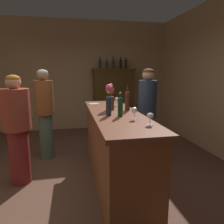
{
  "coord_description": "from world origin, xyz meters",
  "views": [
    {
      "loc": [
        -0.04,
        -2.76,
        1.6
      ],
      "look_at": [
        0.49,
        -0.09,
        1.08
      ],
      "focal_mm": 33.43,
      "sensor_mm": 36.0,
      "label": 1
    }
  ],
  "objects_px": {
    "display_bottle_left": "(100,63)",
    "patron_redhead": "(45,110)",
    "display_cabinet": "(113,98)",
    "wine_bottle_malbec": "(127,100)",
    "bartender": "(147,112)",
    "display_bottle_center": "(113,63)",
    "bar_counter": "(115,149)",
    "display_bottle_right": "(126,64)",
    "display_bottle_midleft": "(107,64)",
    "wine_glass_mid": "(117,100)",
    "display_bottle_midright": "(121,63)",
    "cheese_plate": "(94,104)",
    "wine_glass_front": "(134,111)",
    "flower_arrangement": "(110,96)",
    "wine_bottle_rose": "(109,105)",
    "wine_bottle_chardonnay": "(120,105)",
    "wine_glass_rear": "(150,116)",
    "patron_tall": "(17,126)"
  },
  "relations": [
    {
      "from": "display_bottle_left",
      "to": "patron_redhead",
      "type": "distance_m",
      "value": 2.36
    },
    {
      "from": "cheese_plate",
      "to": "display_bottle_left",
      "type": "distance_m",
      "value": 2.35
    },
    {
      "from": "wine_glass_mid",
      "to": "display_bottle_midright",
      "type": "distance_m",
      "value": 2.59
    },
    {
      "from": "display_bottle_left",
      "to": "wine_glass_rear",
      "type": "bearing_deg",
      "value": -90.19
    },
    {
      "from": "wine_bottle_malbec",
      "to": "display_bottle_midright",
      "type": "distance_m",
      "value": 2.98
    },
    {
      "from": "display_bottle_left",
      "to": "bartender",
      "type": "distance_m",
      "value": 2.56
    },
    {
      "from": "display_bottle_left",
      "to": "display_bottle_midright",
      "type": "relative_size",
      "value": 0.95
    },
    {
      "from": "patron_redhead",
      "to": "bartender",
      "type": "height_order",
      "value": "bartender"
    },
    {
      "from": "wine_bottle_malbec",
      "to": "bartender",
      "type": "relative_size",
      "value": 0.21
    },
    {
      "from": "display_cabinet",
      "to": "display_bottle_right",
      "type": "distance_m",
      "value": 1.01
    },
    {
      "from": "wine_glass_mid",
      "to": "patron_tall",
      "type": "height_order",
      "value": "patron_tall"
    },
    {
      "from": "patron_redhead",
      "to": "wine_glass_mid",
      "type": "bearing_deg",
      "value": 13.24
    },
    {
      "from": "wine_bottle_rose",
      "to": "patron_redhead",
      "type": "bearing_deg",
      "value": 123.39
    },
    {
      "from": "display_bottle_left",
      "to": "bar_counter",
      "type": "bearing_deg",
      "value": -94.33
    },
    {
      "from": "bar_counter",
      "to": "bartender",
      "type": "relative_size",
      "value": 1.38
    },
    {
      "from": "display_bottle_right",
      "to": "display_bottle_midleft",
      "type": "bearing_deg",
      "value": 180.0
    },
    {
      "from": "wine_bottle_malbec",
      "to": "display_bottle_left",
      "type": "height_order",
      "value": "display_bottle_left"
    },
    {
      "from": "bar_counter",
      "to": "display_bottle_left",
      "type": "distance_m",
      "value": 3.24
    },
    {
      "from": "wine_bottle_rose",
      "to": "wine_glass_mid",
      "type": "distance_m",
      "value": 0.81
    },
    {
      "from": "wine_glass_front",
      "to": "wine_glass_mid",
      "type": "xyz_separation_m",
      "value": [
        0.02,
        1.02,
        -0.01
      ]
    },
    {
      "from": "wine_bottle_malbec",
      "to": "wine_glass_mid",
      "type": "relative_size",
      "value": 2.53
    },
    {
      "from": "display_cabinet",
      "to": "display_bottle_right",
      "type": "height_order",
      "value": "display_bottle_right"
    },
    {
      "from": "wine_glass_mid",
      "to": "flower_arrangement",
      "type": "distance_m",
      "value": 0.42
    },
    {
      "from": "display_bottle_midleft",
      "to": "wine_glass_mid",
      "type": "bearing_deg",
      "value": -96.28
    },
    {
      "from": "wine_bottle_rose",
      "to": "patron_tall",
      "type": "distance_m",
      "value": 1.38
    },
    {
      "from": "display_bottle_right",
      "to": "display_bottle_midright",
      "type": "bearing_deg",
      "value": 180.0
    },
    {
      "from": "wine_glass_mid",
      "to": "display_bottle_midleft",
      "type": "bearing_deg",
      "value": 83.72
    },
    {
      "from": "bar_counter",
      "to": "wine_bottle_chardonnay",
      "type": "relative_size",
      "value": 7.77
    },
    {
      "from": "wine_bottle_malbec",
      "to": "patron_redhead",
      "type": "relative_size",
      "value": 0.21
    },
    {
      "from": "display_bottle_left",
      "to": "display_bottle_midright",
      "type": "bearing_deg",
      "value": 0.0
    },
    {
      "from": "patron_redhead",
      "to": "patron_tall",
      "type": "bearing_deg",
      "value": -66.4
    },
    {
      "from": "wine_bottle_rose",
      "to": "display_bottle_right",
      "type": "xyz_separation_m",
      "value": [
        1.06,
        3.17,
        0.63
      ]
    },
    {
      "from": "wine_glass_front",
      "to": "flower_arrangement",
      "type": "height_order",
      "value": "flower_arrangement"
    },
    {
      "from": "display_bottle_center",
      "to": "bar_counter",
      "type": "bearing_deg",
      "value": -101.24
    },
    {
      "from": "wine_bottle_malbec",
      "to": "display_bottle_right",
      "type": "height_order",
      "value": "display_bottle_right"
    },
    {
      "from": "bartender",
      "to": "display_bottle_center",
      "type": "bearing_deg",
      "value": -88.41
    },
    {
      "from": "flower_arrangement",
      "to": "wine_glass_front",
      "type": "bearing_deg",
      "value": -76.37
    },
    {
      "from": "bartender",
      "to": "cheese_plate",
      "type": "bearing_deg",
      "value": -11.96
    },
    {
      "from": "wine_bottle_malbec",
      "to": "bar_counter",
      "type": "bearing_deg",
      "value": -153.16
    },
    {
      "from": "display_cabinet",
      "to": "wine_bottle_chardonnay",
      "type": "xyz_separation_m",
      "value": [
        -0.58,
        -3.22,
        0.32
      ]
    },
    {
      "from": "wine_bottle_malbec",
      "to": "wine_glass_mid",
      "type": "xyz_separation_m",
      "value": [
        -0.05,
        0.44,
        -0.06
      ]
    },
    {
      "from": "display_cabinet",
      "to": "wine_bottle_malbec",
      "type": "xyz_separation_m",
      "value": [
        -0.39,
        -2.86,
        0.34
      ]
    },
    {
      "from": "bar_counter",
      "to": "wine_glass_front",
      "type": "bearing_deg",
      "value": -74.94
    },
    {
      "from": "wine_glass_rear",
      "to": "bartender",
      "type": "xyz_separation_m",
      "value": [
        0.49,
        1.35,
        -0.22
      ]
    },
    {
      "from": "cheese_plate",
      "to": "wine_glass_front",
      "type": "bearing_deg",
      "value": -75.4
    },
    {
      "from": "wine_glass_rear",
      "to": "patron_tall",
      "type": "xyz_separation_m",
      "value": [
        -1.55,
        1.08,
        -0.3
      ]
    },
    {
      "from": "cheese_plate",
      "to": "patron_redhead",
      "type": "distance_m",
      "value": 0.97
    },
    {
      "from": "display_cabinet",
      "to": "patron_redhead",
      "type": "xyz_separation_m",
      "value": [
        -1.65,
        -1.76,
        0.03
      ]
    },
    {
      "from": "display_bottle_right",
      "to": "wine_glass_rear",
      "type": "bearing_deg",
      "value": -101.11
    },
    {
      "from": "bar_counter",
      "to": "wine_glass_mid",
      "type": "relative_size",
      "value": 16.47
    }
  ]
}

